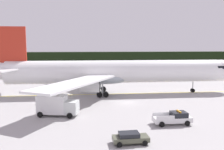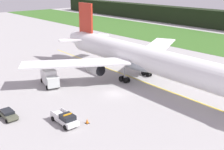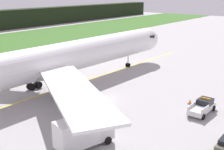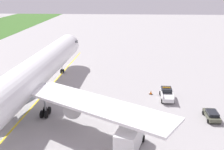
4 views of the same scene
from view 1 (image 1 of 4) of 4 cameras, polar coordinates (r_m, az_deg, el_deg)
name	(u,v)px [view 1 (image 1 of 4)]	position (r m, az deg, el deg)	size (l,w,h in m)	color
ground	(124,103)	(47.40, 2.95, -6.63)	(320.00, 320.00, 0.00)	#A29F9F
grass_verge	(98,72)	(104.54, -3.26, 0.76)	(320.00, 33.70, 0.04)	#386625
distant_tree_line	(94,59)	(132.58, -4.35, 3.75)	(288.00, 7.77, 8.01)	black
taxiway_centerline_main	(116,94)	(56.20, 1.03, -4.49)	(78.26, 0.30, 0.01)	yellow
airliner	(113,72)	(55.33, 0.26, 0.70)	(58.59, 45.96, 15.29)	white
ops_pickup_truck	(174,118)	(35.68, 14.39, -9.86)	(5.43, 2.32, 1.94)	silver
catering_truck	(57,105)	(39.40, -12.99, -6.93)	(6.76, 4.01, 3.50)	silver
staff_car	(130,138)	(28.28, 4.33, -14.57)	(4.10, 1.96, 1.30)	#505340
apron_cone	(179,116)	(38.90, 15.56, -9.32)	(0.60, 0.60, 0.75)	black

